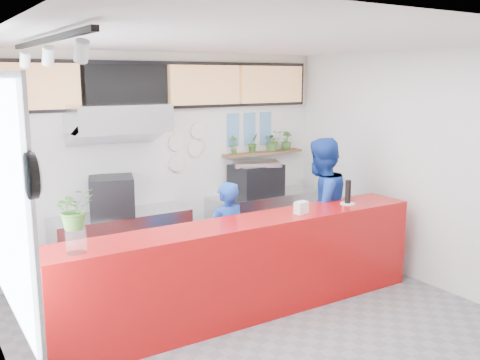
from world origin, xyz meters
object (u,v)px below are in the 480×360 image
staff_center (226,240)px  pepper_mill (348,192)px  espresso_machine (256,180)px  staff_right (320,208)px  panini_oven (112,196)px  service_counter (247,268)px

staff_center → pepper_mill: (1.43, -0.56, 0.54)m
espresso_machine → staff_right: (0.14, -1.31, -0.19)m
panini_oven → espresso_machine: 2.25m
panini_oven → pepper_mill: bearing=-19.3°
espresso_machine → staff_right: bearing=-86.8°
staff_center → pepper_mill: size_ratio=4.96×
panini_oven → staff_center: bearing=-34.4°
service_counter → staff_right: (1.47, 0.49, 0.39)m
staff_center → staff_right: (1.41, -0.06, 0.22)m
staff_center → service_counter: bearing=79.7°
staff_center → panini_oven: bearing=-55.9°
espresso_machine → service_counter: bearing=-129.5°
staff_right → espresso_machine: bearing=-93.7°
service_counter → espresso_machine: (1.33, 1.80, 0.58)m
staff_right → service_counter: bearing=8.5°
espresso_machine → staff_right: size_ratio=0.38×
espresso_machine → staff_right: staff_right is taller
service_counter → pepper_mill: (1.49, -0.01, 0.71)m
panini_oven → espresso_machine: bearing=17.6°
service_counter → panini_oven: 2.11m
panini_oven → staff_center: 1.64m
espresso_machine → staff_center: 1.83m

